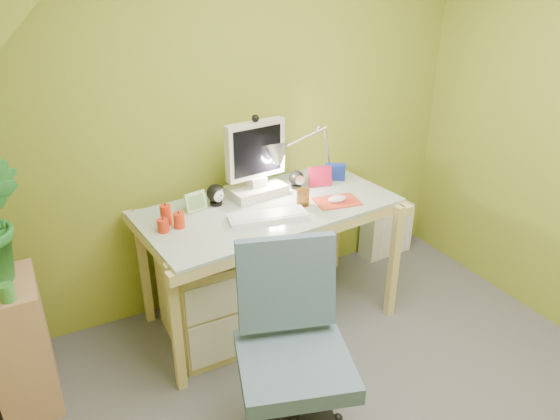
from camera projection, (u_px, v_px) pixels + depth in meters
name	position (u px, v px, depth m)	size (l,w,h in m)	color
wall_back	(235.00, 121.00, 3.16)	(3.20, 0.01, 2.40)	olive
slope_ceiling	(97.00, 73.00, 1.19)	(1.10, 3.20, 1.10)	white
desk	(270.00, 264.00, 3.19)	(1.49, 0.74, 0.80)	tan
monitor	(255.00, 155.00, 3.05)	(0.37, 0.22, 0.51)	beige
speaker_left	(216.00, 195.00, 3.00)	(0.11, 0.11, 0.13)	black
speaker_right	(296.00, 179.00, 3.23)	(0.10, 0.10, 0.11)	black
keyboard	(268.00, 216.00, 2.86)	(0.44, 0.14, 0.02)	white
mousepad	(337.00, 201.00, 3.06)	(0.26, 0.18, 0.01)	red
mouse	(337.00, 199.00, 3.05)	(0.12, 0.07, 0.04)	white
amber_tumbler	(303.00, 197.00, 3.00)	(0.08, 0.08, 0.10)	brown
candle_cluster	(168.00, 218.00, 2.75)	(0.15, 0.13, 0.11)	red
photo_frame_red	(320.00, 176.00, 3.26)	(0.15, 0.02, 0.13)	#B01233
photo_frame_blue	(335.00, 172.00, 3.35)	(0.13, 0.02, 0.11)	navy
photo_frame_green	(196.00, 201.00, 2.93)	(0.13, 0.02, 0.11)	#BADD98
desk_lamp	(320.00, 141.00, 3.22)	(0.52, 0.22, 0.56)	#BAB9BE
side_ledge	(20.00, 345.00, 2.57)	(0.27, 0.41, 0.72)	tan
green_cup	(7.00, 293.00, 2.28)	(0.06, 0.06, 0.08)	#398738
task_chair	(295.00, 362.00, 2.25)	(0.56, 0.56, 1.01)	#41586B
radiator	(386.00, 230.00, 4.02)	(0.40, 0.16, 0.40)	silver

